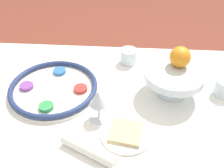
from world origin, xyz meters
name	(u,v)px	position (x,y,z in m)	size (l,w,h in m)	color
dining_table	(116,166)	(0.00, 0.00, 0.36)	(1.34, 0.84, 0.72)	white
seder_plate	(53,88)	(-0.25, 0.08, 0.73)	(0.34, 0.34, 0.03)	white
wine_glass	(98,100)	(-0.06, -0.05, 0.80)	(0.07, 0.07, 0.12)	silver
fruit_stand	(174,76)	(0.20, 0.10, 0.80)	(0.22, 0.22, 0.11)	silver
orange_fruit	(180,57)	(0.22, 0.13, 0.86)	(0.08, 0.08, 0.08)	orange
bread_plate	(126,133)	(0.04, -0.12, 0.73)	(0.17, 0.17, 0.02)	silver
napkin_roll	(89,150)	(-0.07, -0.20, 0.74)	(0.18, 0.11, 0.04)	white
cup_near	(224,87)	(0.40, 0.11, 0.75)	(0.07, 0.07, 0.06)	silver
cup_mid	(128,56)	(0.03, 0.30, 0.75)	(0.07, 0.07, 0.06)	silver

